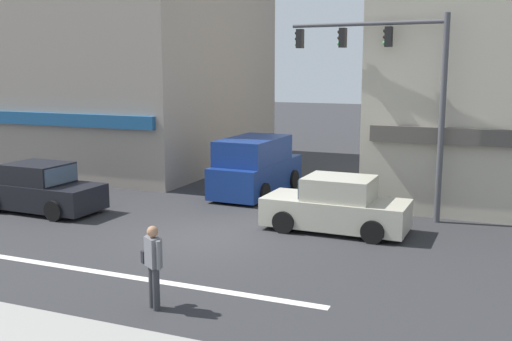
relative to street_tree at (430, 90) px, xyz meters
The scene contains 10 objects.
ground_plane 9.53m from the street_tree, 125.23° to the right, with size 120.00×120.00×0.00m, color #2B2B2D.
lane_marking_stripe 12.36m from the street_tree, 115.32° to the right, with size 9.00×0.24×0.01m, color silver.
building_left_block 16.41m from the street_tree, 168.29° to the left, with size 13.88×11.75×9.05m.
street_tree is the anchor object (origin of this frame).
utility_pole_near_left 12.26m from the street_tree, 169.77° to the right, with size 1.40×0.22×7.44m.
traffic_light_mast 2.96m from the street_tree, 101.46° to the right, with size 4.88×0.54×6.20m.
sedan_parked_curbside 13.45m from the street_tree, 150.46° to the right, with size 4.15×1.97×1.58m.
sedan_crossing_rightbound 6.27m from the street_tree, 110.16° to the right, with size 4.13×1.94×1.58m.
van_crossing_leftbound 6.72m from the street_tree, 167.64° to the right, with size 2.15×4.66×2.11m.
pedestrian_foreground_with_bag 12.80m from the street_tree, 107.22° to the right, with size 0.62×0.55×1.67m.
Camera 1 is at (7.40, -14.28, 4.68)m, focal length 42.00 mm.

